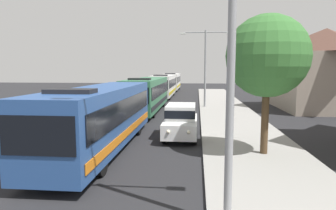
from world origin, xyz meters
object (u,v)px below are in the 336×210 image
object	(u,v)px
bus_lead	(102,115)
streetlamp_mid	(205,60)
bus_fourth_in_line	(172,81)
white_suv	(181,120)
bus_middle	(164,85)
streetlamp_near	(232,31)
bus_second_in_line	(147,93)
roadside_tree	(267,56)

from	to	relation	value
bus_lead	streetlamp_mid	bearing A→B (deg)	71.52
bus_fourth_in_line	white_suv	bearing A→B (deg)	-84.39
bus_middle	streetlamp_near	distance (m)	34.36
bus_fourth_in_line	streetlamp_mid	xyz separation A→B (m)	(5.40, -24.36, 3.10)
bus_middle	white_suv	size ratio (longest dim) A/B	2.55
bus_lead	bus_fourth_in_line	bearing A→B (deg)	90.00
bus_middle	bus_lead	bearing A→B (deg)	-90.00
bus_second_in_line	bus_fourth_in_line	distance (m)	27.20
bus_middle	bus_fourth_in_line	world-z (taller)	same
bus_second_in_line	white_suv	world-z (taller)	bus_second_in_line
roadside_tree	bus_middle	bearing A→B (deg)	105.47
white_suv	streetlamp_mid	distance (m)	13.91
roadside_tree	white_suv	bearing A→B (deg)	139.08
streetlamp_near	white_suv	bearing A→B (deg)	100.01
bus_second_in_line	bus_middle	distance (m)	13.72
bus_second_in_line	bus_fourth_in_line	bearing A→B (deg)	90.00
bus_lead	streetlamp_mid	distance (m)	17.31
bus_fourth_in_line	streetlamp_near	distance (m)	47.68
bus_fourth_in_line	roadside_tree	distance (m)	41.84
bus_lead	streetlamp_mid	world-z (taller)	streetlamp_mid
bus_fourth_in_line	white_suv	world-z (taller)	bus_fourth_in_line
bus_middle	white_suv	world-z (taller)	bus_middle
bus_second_in_line	streetlamp_mid	bearing A→B (deg)	27.80
bus_second_in_line	streetlamp_near	world-z (taller)	streetlamp_near
white_suv	streetlamp_near	world-z (taller)	streetlamp_near
bus_lead	bus_middle	world-z (taller)	same
bus_lead	roadside_tree	distance (m)	8.14
white_suv	bus_lead	bearing A→B (deg)	-142.20
streetlamp_mid	bus_middle	bearing A→B (deg)	116.39
bus_fourth_in_line	streetlamp_mid	world-z (taller)	streetlamp_mid
roadside_tree	streetlamp_near	bearing A→B (deg)	-109.75
white_suv	bus_fourth_in_line	bearing A→B (deg)	95.61
bus_middle	bus_fourth_in_line	size ratio (longest dim) A/B	1.06
bus_middle	streetlamp_near	size ratio (longest dim) A/B	1.53
bus_second_in_line	bus_fourth_in_line	size ratio (longest dim) A/B	1.12
bus_middle	bus_fourth_in_line	distance (m)	13.48
bus_middle	streetlamp_mid	distance (m)	12.53
bus_fourth_in_line	roadside_tree	world-z (taller)	roadside_tree
streetlamp_near	bus_lead	bearing A→B (deg)	128.60
white_suv	roadside_tree	distance (m)	6.24
bus_fourth_in_line	streetlamp_near	xyz separation A→B (m)	(5.40, -47.27, 3.13)
bus_second_in_line	streetlamp_near	xyz separation A→B (m)	(5.40, -20.07, 3.13)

